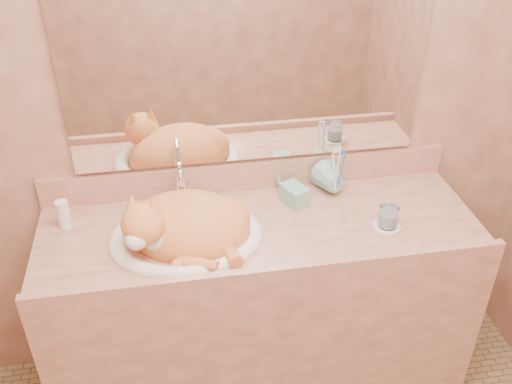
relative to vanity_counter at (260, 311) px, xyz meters
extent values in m
cube|color=brown|center=(0.00, 0.28, 0.82)|extent=(2.40, 0.02, 2.50)
cube|color=white|center=(0.00, 0.26, 0.97)|extent=(1.30, 0.02, 0.80)
imported|color=#75BBA6|center=(0.18, 0.09, 0.51)|extent=(0.10, 0.10, 0.16)
imported|color=#75BBA6|center=(0.32, 0.14, 0.48)|extent=(0.14, 0.14, 0.11)
cylinder|color=white|center=(0.45, -0.08, 0.43)|extent=(0.10, 0.10, 0.01)
cylinder|color=white|center=(0.45, -0.08, 0.48)|extent=(0.07, 0.07, 0.08)
cylinder|color=white|center=(-0.70, 0.12, 0.48)|extent=(0.05, 0.05, 0.11)
camera|label=1|loc=(-0.30, -1.63, 1.67)|focal=40.00mm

